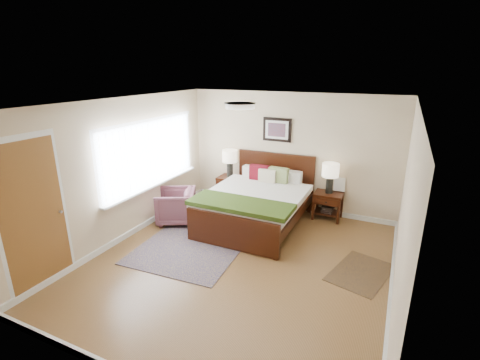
# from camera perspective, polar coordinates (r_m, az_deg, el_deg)

# --- Properties ---
(floor) EXTENTS (5.00, 5.00, 0.00)m
(floor) POSITION_cam_1_polar(r_m,az_deg,el_deg) (5.73, 0.01, -13.21)
(floor) COLOR brown
(floor) RESTS_ON ground
(back_wall) EXTENTS (4.50, 0.04, 2.50)m
(back_wall) POSITION_cam_1_polar(r_m,az_deg,el_deg) (7.44, 8.21, 4.47)
(back_wall) COLOR beige
(back_wall) RESTS_ON ground
(front_wall) EXTENTS (4.50, 0.04, 2.50)m
(front_wall) POSITION_cam_1_polar(r_m,az_deg,el_deg) (3.32, -19.21, -14.33)
(front_wall) COLOR beige
(front_wall) RESTS_ON ground
(left_wall) EXTENTS (0.04, 5.00, 2.50)m
(left_wall) POSITION_cam_1_polar(r_m,az_deg,el_deg) (6.43, -18.48, 1.55)
(left_wall) COLOR beige
(left_wall) RESTS_ON ground
(right_wall) EXTENTS (0.04, 5.00, 2.50)m
(right_wall) POSITION_cam_1_polar(r_m,az_deg,el_deg) (4.76, 25.45, -5.01)
(right_wall) COLOR beige
(right_wall) RESTS_ON ground
(ceiling) EXTENTS (4.50, 5.00, 0.02)m
(ceiling) POSITION_cam_1_polar(r_m,az_deg,el_deg) (4.92, 0.01, 12.53)
(ceiling) COLOR white
(ceiling) RESTS_ON back_wall
(window) EXTENTS (0.11, 2.72, 1.32)m
(window) POSITION_cam_1_polar(r_m,az_deg,el_deg) (6.87, -14.30, 4.03)
(window) COLOR silver
(window) RESTS_ON left_wall
(door) EXTENTS (0.06, 1.00, 2.18)m
(door) POSITION_cam_1_polar(r_m,az_deg,el_deg) (5.42, -30.77, -5.18)
(door) COLOR silver
(door) RESTS_ON ground
(ceil_fixture) EXTENTS (0.44, 0.44, 0.08)m
(ceil_fixture) POSITION_cam_1_polar(r_m,az_deg,el_deg) (4.92, 0.01, 12.13)
(ceil_fixture) COLOR white
(ceil_fixture) RESTS_ON ceiling
(bed) EXTENTS (1.84, 2.23, 1.20)m
(bed) POSITION_cam_1_polar(r_m,az_deg,el_deg) (6.75, 2.76, -2.99)
(bed) COLOR #341707
(bed) RESTS_ON ground
(wall_art) EXTENTS (0.62, 0.05, 0.50)m
(wall_art) POSITION_cam_1_polar(r_m,az_deg,el_deg) (7.41, 6.09, 8.20)
(wall_art) COLOR black
(wall_art) RESTS_ON back_wall
(nightstand_left) EXTENTS (0.51, 0.46, 0.61)m
(nightstand_left) POSITION_cam_1_polar(r_m,az_deg,el_deg) (7.90, -1.71, -0.34)
(nightstand_left) COLOR #341707
(nightstand_left) RESTS_ON ground
(nightstand_right) EXTENTS (0.56, 0.42, 0.56)m
(nightstand_right) POSITION_cam_1_polar(r_m,az_deg,el_deg) (7.28, 14.21, -3.68)
(nightstand_right) COLOR #341707
(nightstand_right) RESTS_ON ground
(lamp_left) EXTENTS (0.33, 0.33, 0.61)m
(lamp_left) POSITION_cam_1_polar(r_m,az_deg,el_deg) (7.76, -1.67, 3.56)
(lamp_left) COLOR black
(lamp_left) RESTS_ON nightstand_left
(lamp_right) EXTENTS (0.33, 0.33, 0.61)m
(lamp_right) POSITION_cam_1_polar(r_m,az_deg,el_deg) (7.09, 14.62, 1.15)
(lamp_right) COLOR black
(lamp_right) RESTS_ON nightstand_right
(armchair) EXTENTS (0.99, 0.98, 0.67)m
(armchair) POSITION_cam_1_polar(r_m,az_deg,el_deg) (7.05, -10.48, -4.23)
(armchair) COLOR brown
(armchair) RESTS_ON ground
(rug_persian) EXTENTS (1.84, 2.50, 0.01)m
(rug_persian) POSITION_cam_1_polar(r_m,az_deg,el_deg) (6.39, -6.84, -9.77)
(rug_persian) COLOR #120E46
(rug_persian) RESTS_ON ground
(rug_navy) EXTENTS (0.99, 1.25, 0.01)m
(rug_navy) POSITION_cam_1_polar(r_m,az_deg,el_deg) (5.75, 19.22, -14.13)
(rug_navy) COLOR black
(rug_navy) RESTS_ON ground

